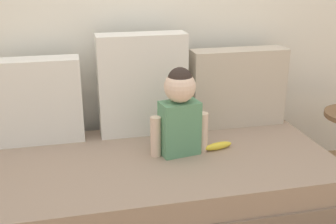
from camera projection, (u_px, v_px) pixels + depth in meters
ground_plane at (156, 217)px, 2.33m from camera, size 12.00×12.00×0.00m
couch at (156, 188)px, 2.27m from camera, size 1.93×0.94×0.37m
throw_pillow_left at (37, 101)px, 2.34m from camera, size 0.49×0.16×0.48m
throw_pillow_center at (142, 84)px, 2.44m from camera, size 0.51×0.16×0.59m
throw_pillow_right at (237, 87)px, 2.59m from camera, size 0.59×0.16×0.48m
toddler at (180, 110)px, 2.18m from camera, size 0.31×0.17×0.47m
banana at (218, 146)px, 2.30m from camera, size 0.18×0.08×0.04m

